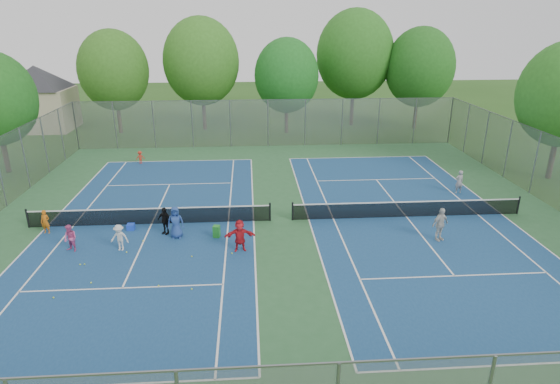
{
  "coord_description": "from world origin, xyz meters",
  "views": [
    {
      "loc": [
        -1.68,
        -23.38,
        10.39
      ],
      "look_at": [
        0.0,
        1.0,
        1.3
      ],
      "focal_mm": 30.0,
      "sensor_mm": 36.0,
      "label": 1
    }
  ],
  "objects_px": {
    "net_right": "(407,210)",
    "instructor": "(459,182)",
    "ball_hopper": "(217,232)",
    "net_left": "(151,216)",
    "ball_crate": "(131,227)"
  },
  "relations": [
    {
      "from": "net_right",
      "to": "instructor",
      "type": "height_order",
      "value": "instructor"
    },
    {
      "from": "ball_hopper",
      "to": "net_left",
      "type": "bearing_deg",
      "value": 152.9
    },
    {
      "from": "net_left",
      "to": "net_right",
      "type": "height_order",
      "value": "same"
    },
    {
      "from": "net_left",
      "to": "instructor",
      "type": "relative_size",
      "value": 8.53
    },
    {
      "from": "ball_crate",
      "to": "instructor",
      "type": "bearing_deg",
      "value": 12.05
    },
    {
      "from": "net_left",
      "to": "net_right",
      "type": "xyz_separation_m",
      "value": [
        14.0,
        0.0,
        0.0
      ]
    },
    {
      "from": "ball_crate",
      "to": "instructor",
      "type": "distance_m",
      "value": 19.86
    },
    {
      "from": "net_right",
      "to": "ball_crate",
      "type": "xyz_separation_m",
      "value": [
        -14.95,
        -0.63,
        -0.29
      ]
    },
    {
      "from": "net_left",
      "to": "instructor",
      "type": "distance_m",
      "value": 18.8
    },
    {
      "from": "ball_crate",
      "to": "instructor",
      "type": "relative_size",
      "value": 0.25
    },
    {
      "from": "ball_hopper",
      "to": "instructor",
      "type": "xyz_separation_m",
      "value": [
        14.88,
        5.35,
        0.44
      ]
    },
    {
      "from": "ball_hopper",
      "to": "instructor",
      "type": "height_order",
      "value": "instructor"
    },
    {
      "from": "ball_hopper",
      "to": "ball_crate",
      "type": "bearing_deg",
      "value": 165.1
    },
    {
      "from": "net_left",
      "to": "ball_crate",
      "type": "height_order",
      "value": "net_left"
    },
    {
      "from": "net_right",
      "to": "ball_crate",
      "type": "relative_size",
      "value": 34.26
    }
  ]
}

